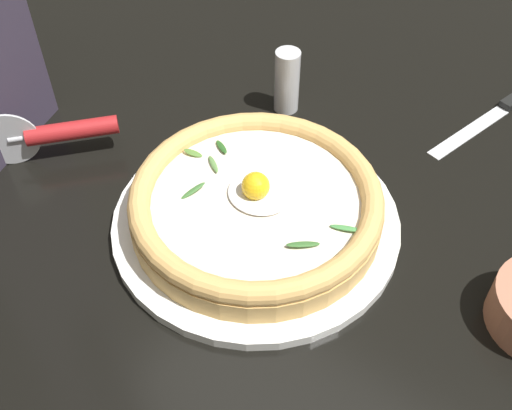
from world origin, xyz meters
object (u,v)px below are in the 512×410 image
pizza (256,203)px  table_knife (504,107)px  pepper_shaker (287,81)px  pizza_cutter (57,133)px

pizza → table_knife: 0.38m
pizza → table_knife: size_ratio=1.23×
pizza → pepper_shaker: (0.09, -0.19, 0.01)m
pizza_cutter → pepper_shaker: bearing=-124.2°
pepper_shaker → pizza: bearing=116.2°
pizza → pizza_cutter: bearing=11.5°
table_knife → pizza_cutter: bearing=46.1°
pizza → table_knife: pizza is taller
pizza_cutter → pizza: bearing=-168.5°
pizza_cutter → pepper_shaker: 0.29m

